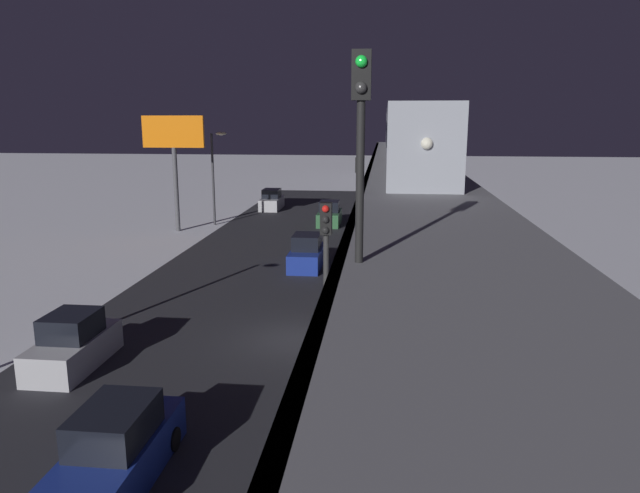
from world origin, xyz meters
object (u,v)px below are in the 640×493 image
Objects in this scene: sedan_silver_2 at (272,201)px; sedan_blue_2 at (307,254)px; rail_signal at (361,121)px; traffic_light_near at (326,279)px; traffic_light_mid at (358,194)px; sedan_silver at (73,345)px; subway_train at (401,129)px; sedan_blue at (117,452)px; commercial_billboard at (174,143)px; sedan_green at (329,215)px.

sedan_blue_2 is at bearing 106.03° from sedan_silver_2.
rail_signal reaches higher than traffic_light_near.
sedan_silver is at bearing 61.06° from traffic_light_mid.
subway_train is at bearing -97.50° from traffic_light_mid.
subway_train reaches higher than sedan_blue_2.
sedan_blue is 0.53× the size of commercial_billboard.
subway_train is at bearing -166.38° from sedan_silver_2.
sedan_blue is 44.10m from sedan_silver_2.
subway_train is at bearing 61.00° from sedan_green.
sedan_silver_2 is at bearing -65.76° from traffic_light_mid.
rail_signal is 0.62× the size of traffic_light_mid.
rail_signal reaches higher than sedan_blue_2.
sedan_green is 13.56m from traffic_light_mid.
commercial_billboard reaches higher than traffic_light_mid.
sedan_silver is 0.95× the size of sedan_silver_2.
sedan_silver is 0.64× the size of traffic_light_near.
traffic_light_near is 31.58m from commercial_billboard.
traffic_light_mid is at bearing -87.32° from rail_signal.
sedan_blue is at bearing -94.77° from sedan_blue_2.
sedan_silver is 19.52m from traffic_light_mid.
traffic_light_mid is (-9.30, 20.65, 3.40)m from sedan_silver_2.
traffic_light_mid is (3.12, 23.66, -3.50)m from subway_train.
rail_signal reaches higher than sedan_silver.
commercial_billboard is (17.62, 15.03, -0.87)m from subway_train.
traffic_light_mid is (-2.90, 12.81, 3.40)m from sedan_green.
traffic_light_mid is at bearing -90.00° from traffic_light_near.
sedan_silver_2 is at bearing 13.62° from subway_train.
traffic_light_near is (-2.90, 17.67, 3.40)m from sedan_blue_2.
rail_signal is at bearing 144.74° from sedan_silver.
traffic_light_near reaches higher than sedan_green.
subway_train is 43.21m from traffic_light_near.
traffic_light_mid is 17.08m from commercial_billboard.
sedan_silver is 0.97× the size of sedan_green.
commercial_billboard reaches higher than sedan_silver_2.
commercial_billboard is at bearing -30.76° from traffic_light_mid.
sedan_blue_2 is 4.76m from traffic_light_mid.
traffic_light_mid is (1.13, -24.20, -4.45)m from rail_signal.
traffic_light_near is at bearing 117.44° from commercial_billboard.
sedan_green is at bearing -84.84° from traffic_light_near.
rail_signal is (1.98, 47.85, 0.95)m from subway_train.
sedan_silver is at bearing -112.85° from sedan_blue_2.
sedan_silver_2 is (12.42, 3.01, -6.90)m from subway_train.
commercial_billboard is (9.80, -31.84, 6.04)m from sedan_blue.
sedan_blue_2 is 0.68× the size of traffic_light_near.
commercial_billboard is at bearing -64.53° from rail_signal.
traffic_light_mid is (0.00, -19.30, 0.00)m from traffic_light_near.
sedan_blue_2 is 1.01× the size of sedan_silver_2.
commercial_billboard is at bearing -62.56° from traffic_light_near.
commercial_billboard is at bearing 107.11° from sedan_blue.
traffic_light_mid is at bearing 78.55° from sedan_blue.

